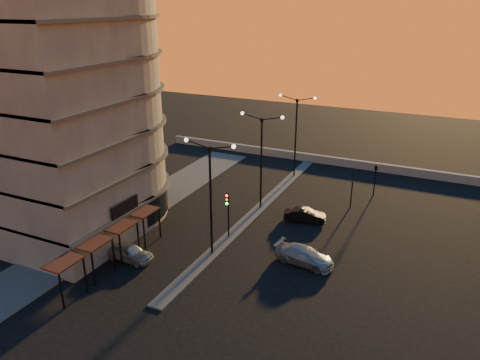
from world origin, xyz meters
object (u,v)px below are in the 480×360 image
at_px(car_hatchback, 129,252).
at_px(streetlamp_mid, 261,154).
at_px(car_sedan, 305,215).
at_px(car_wagon, 304,256).
at_px(traffic_light_main, 228,208).

bearing_deg(car_hatchback, streetlamp_mid, -21.44).
bearing_deg(car_sedan, car_wagon, -175.07).
xyz_separation_m(traffic_light_main, car_hatchback, (-5.48, -6.45, -2.20)).
distance_m(traffic_light_main, car_wagon, 7.59).
height_order(car_hatchback, car_sedan, car_hatchback).
bearing_deg(streetlamp_mid, car_wagon, -48.74).
bearing_deg(traffic_light_main, car_sedan, 51.63).
distance_m(streetlamp_mid, car_hatchback, 15.44).
relative_size(traffic_light_main, car_sedan, 1.11).
relative_size(traffic_light_main, car_hatchback, 1.06).
distance_m(streetlamp_mid, traffic_light_main, 7.62).
bearing_deg(car_wagon, car_sedan, 25.72).
height_order(traffic_light_main, car_wagon, traffic_light_main).
height_order(traffic_light_main, car_hatchback, traffic_light_main).
xyz_separation_m(traffic_light_main, car_wagon, (7.18, -1.06, -2.20)).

